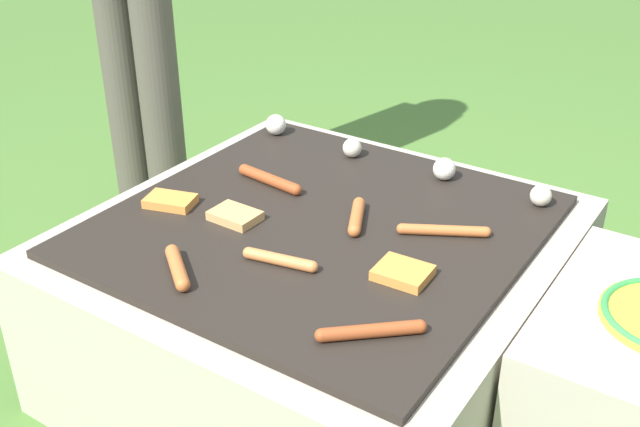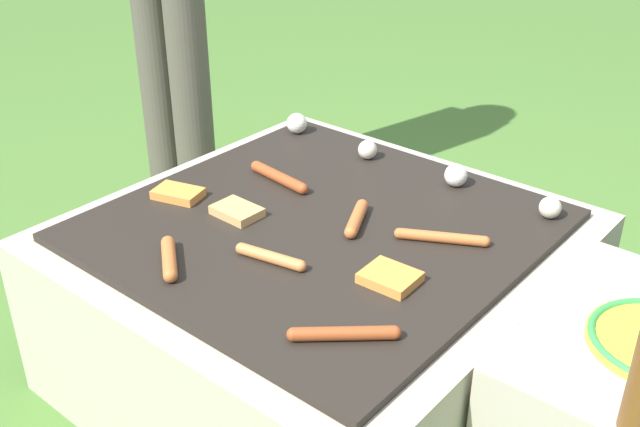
# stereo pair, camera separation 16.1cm
# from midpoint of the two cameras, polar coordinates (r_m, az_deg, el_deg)

# --- Properties ---
(ground_plane) EXTENTS (14.00, 14.00, 0.00)m
(ground_plane) POSITION_cam_midpoint_polar(r_m,az_deg,el_deg) (1.86, -2.53, -11.99)
(ground_plane) COLOR #47702D
(grill) EXTENTS (0.98, 0.98, 0.42)m
(grill) POSITION_cam_midpoint_polar(r_m,az_deg,el_deg) (1.73, -2.68, -6.79)
(grill) COLOR #A89E8C
(grill) RESTS_ON ground_plane
(sausage_mid_right) EXTENTS (0.15, 0.14, 0.02)m
(sausage_mid_right) POSITION_cam_midpoint_polar(r_m,az_deg,el_deg) (1.27, 0.28, -9.06)
(sausage_mid_right) COLOR #93421E
(sausage_mid_right) RESTS_ON grill
(sausage_back_left) EXTENTS (0.08, 0.14, 0.03)m
(sausage_back_left) POSITION_cam_midpoint_polar(r_m,az_deg,el_deg) (1.61, -0.04, -0.31)
(sausage_back_left) COLOR #B7602D
(sausage_back_left) RESTS_ON grill
(sausage_front_center) EXTENTS (0.16, 0.05, 0.02)m
(sausage_front_center) POSITION_cam_midpoint_polar(r_m,az_deg,el_deg) (1.47, -6.22, -3.61)
(sausage_front_center) COLOR #C6753D
(sausage_front_center) RESTS_ON grill
(sausage_back_right) EXTENTS (0.18, 0.11, 0.02)m
(sausage_back_right) POSITION_cam_midpoint_polar(r_m,az_deg,el_deg) (1.57, 6.53, -1.37)
(sausage_back_right) COLOR #B7602D
(sausage_back_right) RESTS_ON grill
(sausage_back_center) EXTENTS (0.13, 0.10, 0.03)m
(sausage_back_center) POSITION_cam_midpoint_polar(r_m,az_deg,el_deg) (1.47, -13.92, -4.10)
(sausage_back_center) COLOR #B7602D
(sausage_back_center) RESTS_ON grill
(sausage_mid_left) EXTENTS (0.20, 0.05, 0.03)m
(sausage_mid_left) POSITION_cam_midpoint_polar(r_m,az_deg,el_deg) (1.78, -6.45, 2.54)
(sausage_mid_left) COLOR #93421E
(sausage_mid_left) RESTS_ON grill
(bread_slice_center) EXTENTS (0.12, 0.10, 0.02)m
(bread_slice_center) POSITION_cam_midpoint_polar(r_m,az_deg,el_deg) (1.73, -13.97, 0.86)
(bread_slice_center) COLOR #D18438
(bread_slice_center) RESTS_ON grill
(bread_slice_right) EXTENTS (0.11, 0.09, 0.02)m
(bread_slice_right) POSITION_cam_midpoint_polar(r_m,az_deg,el_deg) (1.43, 3.13, -4.63)
(bread_slice_right) COLOR #D18438
(bread_slice_right) RESTS_ON grill
(bread_slice_left) EXTENTS (0.11, 0.08, 0.02)m
(bread_slice_left) POSITION_cam_midpoint_polar(r_m,az_deg,el_deg) (1.64, -9.29, -0.25)
(bread_slice_left) COLOR tan
(bread_slice_left) RESTS_ON grill
(mushroom_row) EXTENTS (0.80, 0.07, 0.06)m
(mushroom_row) POSITION_cam_midpoint_polar(r_m,az_deg,el_deg) (1.87, 2.55, 4.48)
(mushroom_row) COLOR silver
(mushroom_row) RESTS_ON grill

